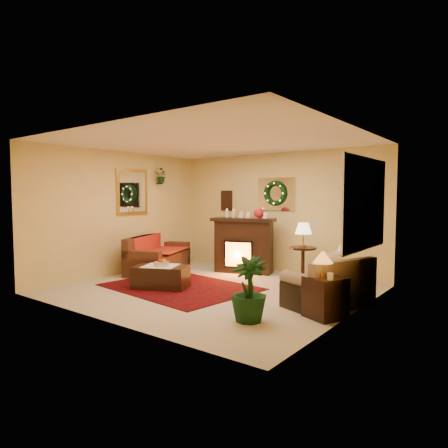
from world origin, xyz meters
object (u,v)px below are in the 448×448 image
Objects in this scene: sofa at (159,252)px; coffee_table at (161,277)px; loveseat at (328,279)px; end_table_square at (325,298)px; side_table_round at (303,264)px; fireplace at (244,247)px.

sofa is 1.69m from coffee_table.
end_table_square is (0.20, -0.58, -0.15)m from loveseat.
side_table_round is 1.18× the size of end_table_square.
side_table_round is (1.40, 0.00, -0.23)m from fireplace.
end_table_square is 0.59× the size of coffee_table.
side_table_round is (2.99, 1.00, -0.10)m from sofa.
side_table_round is at bearing -3.68° from sofa.
coffee_table is (-2.87, -0.71, -0.21)m from loveseat.
fireplace is at bearing 56.38° from coffee_table.
loveseat is at bearing -28.14° from sofa.
end_table_square is (2.72, -2.00, -0.28)m from fireplace.
sofa is at bearing -165.16° from loveseat.
loveseat is 0.63m from end_table_square.
end_table_square is at bearing -21.91° from coffee_table.
side_table_round reaches higher than coffee_table.
fireplace is at bearing -179.95° from side_table_round.
end_table_square reaches higher than coffee_table.
sofa is at bearing -161.46° from side_table_round.
end_table_square is at bearing -56.77° from side_table_round.
sofa is 4.12m from loveseat.
fireplace is 2.19m from coffee_table.
sofa reaches higher than loveseat.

